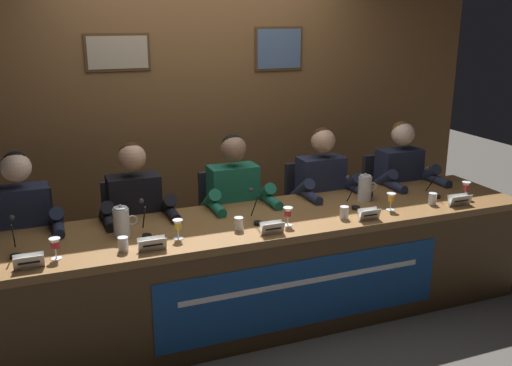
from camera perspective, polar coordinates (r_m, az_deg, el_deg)
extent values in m
plane|color=#4C4742|center=(4.18, 0.00, -13.31)|extent=(12.00, 12.00, 0.00)
cube|color=brown|center=(4.89, -5.45, 7.24)|extent=(5.17, 0.12, 2.60)
cube|color=#4C3319|center=(4.63, -13.68, 12.58)|extent=(0.50, 0.02, 0.29)
cube|color=tan|center=(4.61, -13.66, 12.57)|extent=(0.46, 0.01, 0.25)
cube|color=#4C3319|center=(5.00, 2.29, 13.27)|extent=(0.44, 0.02, 0.37)
cube|color=slate|center=(4.99, 2.35, 13.26)|extent=(0.40, 0.01, 0.33)
cube|color=brown|center=(3.87, 0.00, -3.91)|extent=(3.97, 0.80, 0.05)
cube|color=#4C341B|center=(3.71, 2.18, -11.27)|extent=(3.91, 0.04, 0.70)
cube|color=#4C341B|center=(5.00, 21.20, -4.87)|extent=(0.08, 0.72, 0.70)
cube|color=#19478C|center=(3.76, 4.98, -10.90)|extent=(1.98, 0.01, 0.47)
cube|color=white|center=(3.72, 5.05, -9.82)|extent=(1.68, 0.00, 0.04)
cylinder|color=black|center=(4.39, -21.21, -12.78)|extent=(0.44, 0.44, 0.02)
cylinder|color=black|center=(4.29, -21.52, -10.16)|extent=(0.05, 0.05, 0.42)
cube|color=#232328|center=(4.20, -21.84, -7.39)|extent=(0.44, 0.44, 0.03)
cube|color=#232328|center=(4.31, -22.19, -3.49)|extent=(0.40, 0.05, 0.44)
cylinder|color=black|center=(3.98, -22.92, -12.43)|extent=(0.10, 0.10, 0.48)
cylinder|color=black|center=(3.98, -19.99, -12.15)|extent=(0.10, 0.10, 0.48)
cylinder|color=black|center=(4.00, -23.36, -7.78)|extent=(0.13, 0.34, 0.13)
cylinder|color=black|center=(3.99, -20.48, -7.49)|extent=(0.13, 0.34, 0.13)
cube|color=#1E2338|center=(4.07, -22.29, -3.61)|extent=(0.36, 0.20, 0.48)
sphere|color=beige|center=(3.94, -22.88, 1.44)|extent=(0.19, 0.19, 0.19)
sphere|color=black|center=(3.95, -22.90, 1.70)|extent=(0.17, 0.17, 0.17)
cylinder|color=#1E2338|center=(3.96, -19.30, -3.49)|extent=(0.09, 0.30, 0.25)
cylinder|color=#1E2338|center=(3.81, -19.17, -4.31)|extent=(0.07, 0.24, 0.07)
cube|color=white|center=(3.33, -21.77, -7.42)|extent=(0.16, 0.03, 0.08)
cube|color=white|center=(3.36, -21.77, -7.19)|extent=(0.16, 0.03, 0.08)
cube|color=black|center=(3.33, -21.77, -7.44)|extent=(0.11, 0.01, 0.01)
cylinder|color=white|center=(3.43, -19.32, -7.13)|extent=(0.06, 0.06, 0.00)
cylinder|color=white|center=(3.42, -19.37, -6.68)|extent=(0.01, 0.01, 0.05)
cone|color=white|center=(3.40, -19.47, -5.75)|extent=(0.06, 0.06, 0.06)
cylinder|color=#B21E2D|center=(3.40, -19.45, -5.85)|extent=(0.04, 0.04, 0.04)
cylinder|color=black|center=(3.52, -22.93, -6.78)|extent=(0.06, 0.06, 0.02)
cylinder|color=black|center=(3.55, -23.10, -4.91)|extent=(0.01, 0.13, 0.18)
sphere|color=#2D2D2D|center=(3.58, -23.25, -3.21)|extent=(0.03, 0.03, 0.03)
cylinder|color=black|center=(4.43, -11.51, -11.67)|extent=(0.44, 0.44, 0.02)
cylinder|color=black|center=(4.33, -11.68, -9.05)|extent=(0.05, 0.05, 0.42)
cube|color=#232328|center=(4.24, -11.86, -6.29)|extent=(0.44, 0.44, 0.03)
cube|color=#232328|center=(4.34, -12.50, -2.46)|extent=(0.40, 0.05, 0.44)
cylinder|color=black|center=(4.01, -12.21, -11.24)|extent=(0.10, 0.10, 0.48)
cylinder|color=black|center=(4.04, -9.36, -10.86)|extent=(0.10, 0.10, 0.48)
cylinder|color=black|center=(4.02, -12.82, -6.64)|extent=(0.13, 0.34, 0.13)
cylinder|color=black|center=(4.05, -10.01, -6.30)|extent=(0.13, 0.34, 0.13)
cube|color=black|center=(4.11, -12.03, -2.51)|extent=(0.36, 0.20, 0.48)
sphere|color=tan|center=(3.98, -12.30, 2.51)|extent=(0.19, 0.19, 0.19)
sphere|color=#331E0F|center=(3.99, -12.35, 2.77)|extent=(0.17, 0.17, 0.17)
cylinder|color=black|center=(3.98, -14.78, -3.00)|extent=(0.09, 0.30, 0.25)
cylinder|color=black|center=(4.04, -8.87, -2.34)|extent=(0.09, 0.30, 0.25)
cylinder|color=black|center=(3.83, -14.47, -3.80)|extent=(0.07, 0.24, 0.07)
cylinder|color=black|center=(3.90, -8.34, -3.10)|extent=(0.07, 0.24, 0.07)
cube|color=white|center=(3.38, -10.29, -6.14)|extent=(0.16, 0.03, 0.08)
cube|color=white|center=(3.41, -10.40, -5.93)|extent=(0.16, 0.03, 0.08)
cube|color=black|center=(3.37, -10.28, -6.15)|extent=(0.11, 0.01, 0.01)
cylinder|color=white|center=(3.55, -7.77, -5.51)|extent=(0.06, 0.06, 0.00)
cylinder|color=white|center=(3.54, -7.78, -5.07)|extent=(0.01, 0.01, 0.05)
cone|color=white|center=(3.52, -7.82, -4.16)|extent=(0.06, 0.06, 0.06)
cylinder|color=yellow|center=(3.52, -7.82, -4.26)|extent=(0.04, 0.04, 0.04)
cylinder|color=silver|center=(3.42, -13.15, -5.97)|extent=(0.06, 0.06, 0.08)
cylinder|color=silver|center=(3.43, -13.13, -6.24)|extent=(0.05, 0.05, 0.05)
cylinder|color=black|center=(3.60, -10.86, -5.23)|extent=(0.06, 0.06, 0.02)
cylinder|color=black|center=(3.62, -11.14, -3.41)|extent=(0.01, 0.13, 0.18)
sphere|color=#2D2D2D|center=(3.65, -11.40, -1.77)|extent=(0.03, 0.03, 0.03)
cylinder|color=black|center=(4.59, -2.31, -10.30)|extent=(0.44, 0.44, 0.02)
cylinder|color=black|center=(4.49, -2.35, -7.75)|extent=(0.05, 0.05, 0.42)
cube|color=#232328|center=(4.40, -2.38, -5.06)|extent=(0.44, 0.44, 0.03)
cube|color=#232328|center=(4.50, -3.25, -1.40)|extent=(0.40, 0.05, 0.44)
cylinder|color=black|center=(4.16, -2.06, -9.76)|extent=(0.10, 0.10, 0.48)
cylinder|color=black|center=(4.22, 0.54, -9.32)|extent=(0.10, 0.10, 0.48)
cylinder|color=black|center=(4.17, -2.79, -5.35)|extent=(0.13, 0.34, 0.13)
cylinder|color=black|center=(4.24, -0.22, -4.99)|extent=(0.13, 0.34, 0.13)
cube|color=#196047|center=(4.27, -2.30, -1.39)|extent=(0.36, 0.20, 0.48)
sphere|color=#8E664C|center=(4.16, -2.26, 3.46)|extent=(0.19, 0.19, 0.19)
sphere|color=black|center=(4.17, -2.33, 3.70)|extent=(0.17, 0.17, 0.17)
cylinder|color=#196047|center=(4.12, -4.60, -1.84)|extent=(0.09, 0.30, 0.25)
cylinder|color=#196047|center=(4.25, 0.82, -1.20)|extent=(0.09, 0.30, 0.25)
cylinder|color=#196047|center=(3.97, -3.92, -2.57)|extent=(0.07, 0.24, 0.07)
cylinder|color=#196047|center=(4.11, 1.67, -1.88)|extent=(0.07, 0.24, 0.07)
cube|color=white|center=(3.57, 1.74, -4.60)|extent=(0.15, 0.03, 0.08)
cube|color=white|center=(3.60, 1.53, -4.42)|extent=(0.15, 0.03, 0.08)
cube|color=black|center=(3.57, 1.76, -4.62)|extent=(0.11, 0.01, 0.01)
cylinder|color=white|center=(3.74, 3.19, -4.23)|extent=(0.06, 0.06, 0.00)
cylinder|color=white|center=(3.73, 3.20, -3.80)|extent=(0.01, 0.01, 0.05)
cone|color=white|center=(3.71, 3.21, -2.93)|extent=(0.06, 0.06, 0.06)
cylinder|color=#B21E2D|center=(3.71, 3.21, -3.03)|extent=(0.04, 0.04, 0.04)
cylinder|color=silver|center=(3.65, -1.74, -4.10)|extent=(0.06, 0.06, 0.08)
cylinder|color=silver|center=(3.65, -1.73, -4.35)|extent=(0.05, 0.05, 0.05)
cylinder|color=black|center=(3.75, 0.21, -4.04)|extent=(0.06, 0.06, 0.02)
cylinder|color=black|center=(3.77, -0.14, -2.30)|extent=(0.01, 0.13, 0.18)
sphere|color=#2D2D2D|center=(3.80, -0.49, -0.73)|extent=(0.03, 0.03, 0.03)
cylinder|color=black|center=(4.85, 6.01, -8.82)|extent=(0.44, 0.44, 0.02)
cylinder|color=black|center=(4.76, 6.09, -6.39)|extent=(0.05, 0.05, 0.42)
cube|color=#232328|center=(4.68, 6.17, -3.83)|extent=(0.44, 0.44, 0.03)
cube|color=#232328|center=(4.77, 5.15, -0.41)|extent=(0.40, 0.05, 0.44)
cylinder|color=black|center=(4.43, 7.02, -8.16)|extent=(0.10, 0.10, 0.48)
cylinder|color=black|center=(4.53, 9.28, -7.73)|extent=(0.10, 0.10, 0.48)
cylinder|color=black|center=(4.45, 6.24, -4.04)|extent=(0.13, 0.34, 0.13)
cylinder|color=black|center=(4.54, 8.48, -3.69)|extent=(0.13, 0.34, 0.13)
cube|color=#1E2338|center=(4.56, 6.46, -0.35)|extent=(0.36, 0.20, 0.48)
sphere|color=tan|center=(4.45, 6.74, 4.22)|extent=(0.19, 0.19, 0.19)
sphere|color=#331E0F|center=(4.46, 6.65, 4.44)|extent=(0.17, 0.17, 0.17)
cylinder|color=#1E2338|center=(4.37, 4.64, -0.74)|extent=(0.09, 0.30, 0.25)
cylinder|color=#1E2338|center=(4.57, 9.39, -0.16)|extent=(0.09, 0.30, 0.25)
cylinder|color=#1E2338|center=(4.24, 5.59, -1.38)|extent=(0.07, 0.24, 0.07)
cylinder|color=#1E2338|center=(4.44, 10.43, -0.76)|extent=(0.07, 0.24, 0.07)
cube|color=white|center=(3.88, 11.38, -3.16)|extent=(0.15, 0.03, 0.08)
cube|color=white|center=(3.91, 11.12, -3.01)|extent=(0.15, 0.03, 0.08)
cube|color=black|center=(3.88, 11.41, -3.18)|extent=(0.11, 0.01, 0.01)
cylinder|color=white|center=(4.13, 13.28, -2.62)|extent=(0.06, 0.06, 0.00)
cylinder|color=white|center=(4.13, 13.30, -2.24)|extent=(0.01, 0.01, 0.05)
cone|color=white|center=(4.11, 13.36, -1.44)|extent=(0.06, 0.06, 0.06)
cylinder|color=orange|center=(4.11, 13.35, -1.53)|extent=(0.04, 0.04, 0.04)
cylinder|color=silver|center=(3.89, 8.81, -2.94)|extent=(0.06, 0.06, 0.08)
cylinder|color=silver|center=(3.90, 8.80, -3.17)|extent=(0.05, 0.05, 0.05)
cylinder|color=black|center=(4.10, 9.96, -2.46)|extent=(0.06, 0.06, 0.02)
cylinder|color=black|center=(4.12, 9.58, -0.88)|extent=(0.01, 0.13, 0.18)
sphere|color=#2D2D2D|center=(4.15, 9.19, 0.55)|extent=(0.03, 0.03, 0.03)
cylinder|color=black|center=(5.21, 13.28, -7.37)|extent=(0.44, 0.44, 0.02)
cylinder|color=black|center=(5.12, 13.44, -5.08)|extent=(0.05, 0.05, 0.42)
cube|color=#232328|center=(5.05, 13.61, -2.68)|extent=(0.44, 0.44, 0.03)
cube|color=#232328|center=(5.13, 12.52, 0.47)|extent=(0.40, 0.05, 0.44)
cylinder|color=black|center=(4.80, 14.82, -6.61)|extent=(0.10, 0.10, 0.48)
cylinder|color=black|center=(4.92, 16.72, -6.21)|extent=(0.10, 0.10, 0.48)
cylinder|color=black|center=(4.82, 14.03, -2.82)|extent=(0.13, 0.34, 0.13)
cylinder|color=black|center=(4.93, 15.93, -2.51)|extent=(0.13, 0.34, 0.13)
cube|color=#1E2338|center=(4.93, 14.04, 0.56)|extent=(0.36, 0.20, 0.48)
sphere|color=beige|center=(4.83, 14.48, 4.78)|extent=(0.19, 0.19, 0.19)
sphere|color=#593819|center=(4.84, 14.39, 4.99)|extent=(0.17, 0.17, 0.17)
cylinder|color=#1E2338|center=(4.73, 12.67, 0.24)|extent=(0.09, 0.30, 0.25)
cylinder|color=#1E2338|center=(4.97, 16.69, 0.73)|extent=(0.09, 0.30, 0.25)
cylinder|color=#1E2338|center=(4.61, 13.77, -0.32)|extent=(0.07, 0.24, 0.07)
cylinder|color=#1E2338|center=(4.86, 17.84, 0.21)|extent=(0.07, 0.24, 0.07)
cube|color=white|center=(4.36, 19.85, -1.68)|extent=(0.18, 0.03, 0.08)
cube|color=white|center=(4.38, 19.56, -1.55)|extent=(0.18, 0.03, 0.08)
cube|color=black|center=(4.35, 19.88, -1.69)|extent=(0.12, 0.01, 0.01)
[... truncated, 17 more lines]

